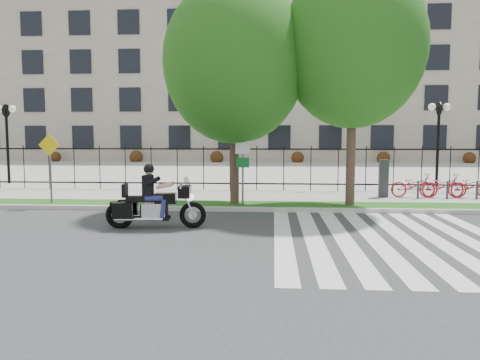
{
  "coord_description": "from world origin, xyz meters",
  "views": [
    {
      "loc": [
        1.95,
        -11.65,
        2.53
      ],
      "look_at": [
        0.89,
        3.0,
        1.18
      ],
      "focal_mm": 35.0,
      "sensor_mm": 36.0,
      "label": 1
    }
  ],
  "objects": [
    {
      "name": "motorcycle_rider",
      "position": [
        -1.34,
        1.03,
        0.72
      ],
      "size": [
        2.8,
        0.86,
        2.16
      ],
      "color": "black",
      "rests_on": "ground"
    },
    {
      "name": "sign_pole_regulatory",
      "position": [
        0.88,
        4.58,
        1.74
      ],
      "size": [
        0.5,
        0.09,
        2.5
      ],
      "color": "#59595B",
      "rests_on": "grass_verge"
    },
    {
      "name": "iron_fence",
      "position": [
        0.0,
        9.2,
        1.15
      ],
      "size": [
        30.0,
        0.06,
        2.0
      ],
      "primitive_type": null,
      "color": "black",
      "rests_on": "sidewalk"
    },
    {
      "name": "street_tree_2",
      "position": [
        4.64,
        4.95,
        5.66
      ],
      "size": [
        4.95,
        4.95,
        8.36
      ],
      "color": "#3E2B22",
      "rests_on": "grass_verge"
    },
    {
      "name": "ground",
      "position": [
        0.0,
        0.0,
        0.0
      ],
      "size": [
        120.0,
        120.0,
        0.0
      ],
      "primitive_type": "plane",
      "color": "#323234",
      "rests_on": "ground"
    },
    {
      "name": "grass_verge",
      "position": [
        0.0,
        4.95,
        0.07
      ],
      "size": [
        60.0,
        1.5,
        0.15
      ],
      "primitive_type": "cube",
      "color": "#215114",
      "rests_on": "ground"
    },
    {
      "name": "lamp_post_right",
      "position": [
        10.0,
        12.0,
        3.21
      ],
      "size": [
        1.06,
        0.7,
        4.25
      ],
      "color": "black",
      "rests_on": "ground"
    },
    {
      "name": "street_tree_1",
      "position": [
        0.56,
        4.95,
        5.15
      ],
      "size": [
        5.0,
        5.0,
        7.88
      ],
      "color": "#3E2B22",
      "rests_on": "grass_verge"
    },
    {
      "name": "plaza",
      "position": [
        0.0,
        25.0,
        0.05
      ],
      "size": [
        80.0,
        34.0,
        0.1
      ],
      "primitive_type": "cube",
      "color": "#A9A69E",
      "rests_on": "ground"
    },
    {
      "name": "curb",
      "position": [
        0.0,
        4.1,
        0.07
      ],
      "size": [
        60.0,
        0.2,
        0.15
      ],
      "primitive_type": "cube",
      "color": "#B6B3AB",
      "rests_on": "ground"
    },
    {
      "name": "lamp_post_left",
      "position": [
        -12.0,
        12.0,
        3.21
      ],
      "size": [
        1.06,
        0.7,
        4.25
      ],
      "color": "black",
      "rests_on": "ground"
    },
    {
      "name": "office_building",
      "position": [
        0.0,
        44.92,
        9.97
      ],
      "size": [
        60.0,
        21.9,
        20.15
      ],
      "color": "gray",
      "rests_on": "ground"
    },
    {
      "name": "crosswalk_stripes",
      "position": [
        4.83,
        0.0,
        0.01
      ],
      "size": [
        5.7,
        8.0,
        0.01
      ],
      "primitive_type": null,
      "color": "silver",
      "rests_on": "ground"
    },
    {
      "name": "sign_pole_warning",
      "position": [
        -6.07,
        4.58,
        1.74
      ],
      "size": [
        0.78,
        0.09,
        2.49
      ],
      "color": "#59595B",
      "rests_on": "grass_verge"
    },
    {
      "name": "sidewalk",
      "position": [
        0.0,
        7.45,
        0.07
      ],
      "size": [
        60.0,
        3.5,
        0.15
      ],
      "primitive_type": "cube",
      "color": "#A9A69E",
      "rests_on": "ground"
    }
  ]
}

